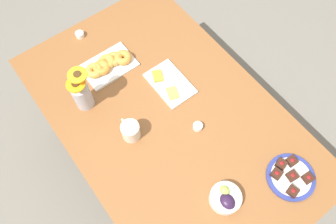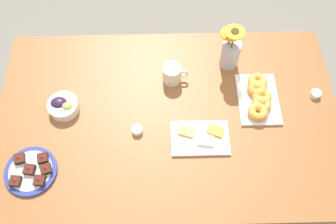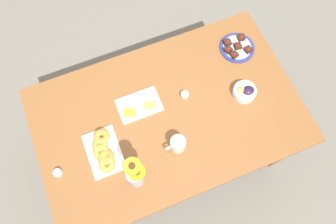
{
  "view_description": "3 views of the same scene",
  "coord_description": "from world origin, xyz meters",
  "px_view_note": "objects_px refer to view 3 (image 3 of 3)",
  "views": [
    {
      "loc": [
        -0.57,
        0.43,
        2.22
      ],
      "look_at": [
        0.0,
        0.0,
        0.78
      ],
      "focal_mm": 35.0,
      "sensor_mm": 36.0,
      "label": 1
    },
    {
      "loc": [
        -0.02,
        -0.84,
        2.26
      ],
      "look_at": [
        0.0,
        0.0,
        0.78
      ],
      "focal_mm": 40.0,
      "sensor_mm": 36.0,
      "label": 2
    },
    {
      "loc": [
        0.27,
        0.65,
        2.59
      ],
      "look_at": [
        0.0,
        0.0,
        0.78
      ],
      "focal_mm": 35.0,
      "sensor_mm": 36.0,
      "label": 3
    }
  ],
  "objects_px": {
    "croissant_platter": "(104,151)",
    "flower_vase": "(135,176)",
    "grape_bowl": "(245,92)",
    "jam_cup_honey": "(185,95)",
    "dessert_plate": "(237,47)",
    "dining_table": "(168,119)",
    "coffee_mug": "(178,144)",
    "cheese_platter": "(139,105)",
    "jam_cup_berry": "(58,173)"
  },
  "relations": [
    {
      "from": "grape_bowl",
      "to": "cheese_platter",
      "type": "bearing_deg",
      "value": -14.9
    },
    {
      "from": "dessert_plate",
      "to": "flower_vase",
      "type": "relative_size",
      "value": 0.84
    },
    {
      "from": "coffee_mug",
      "to": "croissant_platter",
      "type": "relative_size",
      "value": 0.42
    },
    {
      "from": "dessert_plate",
      "to": "jam_cup_berry",
      "type": "bearing_deg",
      "value": 15.32
    },
    {
      "from": "croissant_platter",
      "to": "dessert_plate",
      "type": "height_order",
      "value": "same"
    },
    {
      "from": "coffee_mug",
      "to": "flower_vase",
      "type": "bearing_deg",
      "value": 17.24
    },
    {
      "from": "coffee_mug",
      "to": "grape_bowl",
      "type": "relative_size",
      "value": 0.88
    },
    {
      "from": "dessert_plate",
      "to": "dining_table",
      "type": "bearing_deg",
      "value": 23.64
    },
    {
      "from": "jam_cup_honey",
      "to": "dessert_plate",
      "type": "bearing_deg",
      "value": -157.92
    },
    {
      "from": "grape_bowl",
      "to": "dessert_plate",
      "type": "xyz_separation_m",
      "value": [
        -0.1,
        -0.31,
        -0.02
      ]
    },
    {
      "from": "dining_table",
      "to": "croissant_platter",
      "type": "bearing_deg",
      "value": 10.45
    },
    {
      "from": "coffee_mug",
      "to": "croissant_platter",
      "type": "bearing_deg",
      "value": -17.31
    },
    {
      "from": "croissant_platter",
      "to": "dessert_plate",
      "type": "distance_m",
      "value": 1.08
    },
    {
      "from": "coffee_mug",
      "to": "grape_bowl",
      "type": "bearing_deg",
      "value": -163.08
    },
    {
      "from": "coffee_mug",
      "to": "jam_cup_berry",
      "type": "xyz_separation_m",
      "value": [
        0.68,
        -0.11,
        -0.03
      ]
    },
    {
      "from": "dining_table",
      "to": "croissant_platter",
      "type": "height_order",
      "value": "croissant_platter"
    },
    {
      "from": "grape_bowl",
      "to": "jam_cup_honey",
      "type": "xyz_separation_m",
      "value": [
        0.34,
        -0.13,
        -0.01
      ]
    },
    {
      "from": "cheese_platter",
      "to": "flower_vase",
      "type": "relative_size",
      "value": 0.97
    },
    {
      "from": "croissant_platter",
      "to": "flower_vase",
      "type": "distance_m",
      "value": 0.26
    },
    {
      "from": "coffee_mug",
      "to": "croissant_platter",
      "type": "height_order",
      "value": "coffee_mug"
    },
    {
      "from": "jam_cup_honey",
      "to": "dining_table",
      "type": "bearing_deg",
      "value": 28.37
    },
    {
      "from": "jam_cup_honey",
      "to": "dessert_plate",
      "type": "xyz_separation_m",
      "value": [
        -0.45,
        -0.18,
        -0.0
      ]
    },
    {
      "from": "coffee_mug",
      "to": "flower_vase",
      "type": "height_order",
      "value": "flower_vase"
    },
    {
      "from": "dining_table",
      "to": "jam_cup_honey",
      "type": "relative_size",
      "value": 33.33
    },
    {
      "from": "dining_table",
      "to": "flower_vase",
      "type": "distance_m",
      "value": 0.46
    },
    {
      "from": "dining_table",
      "to": "jam_cup_honey",
      "type": "bearing_deg",
      "value": -151.63
    },
    {
      "from": "jam_cup_honey",
      "to": "jam_cup_berry",
      "type": "bearing_deg",
      "value": 11.53
    },
    {
      "from": "flower_vase",
      "to": "grape_bowl",
      "type": "bearing_deg",
      "value": -162.97
    },
    {
      "from": "jam_cup_berry",
      "to": "dining_table",
      "type": "bearing_deg",
      "value": -172.21
    },
    {
      "from": "dessert_plate",
      "to": "croissant_platter",
      "type": "bearing_deg",
      "value": 18.32
    },
    {
      "from": "grape_bowl",
      "to": "jam_cup_honey",
      "type": "relative_size",
      "value": 2.94
    },
    {
      "from": "coffee_mug",
      "to": "jam_cup_berry",
      "type": "relative_size",
      "value": 2.6
    },
    {
      "from": "croissant_platter",
      "to": "flower_vase",
      "type": "xyz_separation_m",
      "value": [
        -0.12,
        0.21,
        0.07
      ]
    },
    {
      "from": "dining_table",
      "to": "cheese_platter",
      "type": "bearing_deg",
      "value": -39.33
    },
    {
      "from": "coffee_mug",
      "to": "jam_cup_honey",
      "type": "xyz_separation_m",
      "value": [
        -0.17,
        -0.28,
        -0.03
      ]
    },
    {
      "from": "dining_table",
      "to": "jam_cup_honey",
      "type": "height_order",
      "value": "jam_cup_honey"
    },
    {
      "from": "jam_cup_honey",
      "to": "grape_bowl",
      "type": "bearing_deg",
      "value": 159.85
    },
    {
      "from": "grape_bowl",
      "to": "dessert_plate",
      "type": "bearing_deg",
      "value": -108.7
    },
    {
      "from": "jam_cup_honey",
      "to": "flower_vase",
      "type": "bearing_deg",
      "value": 39.43
    },
    {
      "from": "dining_table",
      "to": "coffee_mug",
      "type": "distance_m",
      "value": 0.25
    },
    {
      "from": "flower_vase",
      "to": "coffee_mug",
      "type": "bearing_deg",
      "value": -162.76
    },
    {
      "from": "dining_table",
      "to": "jam_cup_berry",
      "type": "height_order",
      "value": "jam_cup_berry"
    },
    {
      "from": "croissant_platter",
      "to": "jam_cup_berry",
      "type": "bearing_deg",
      "value": 3.6
    },
    {
      "from": "cheese_platter",
      "to": "flower_vase",
      "type": "bearing_deg",
      "value": 68.07
    },
    {
      "from": "grape_bowl",
      "to": "jam_cup_honey",
      "type": "height_order",
      "value": "grape_bowl"
    },
    {
      "from": "jam_cup_honey",
      "to": "dessert_plate",
      "type": "distance_m",
      "value": 0.49
    },
    {
      "from": "coffee_mug",
      "to": "croissant_platter",
      "type": "distance_m",
      "value": 0.43
    },
    {
      "from": "dessert_plate",
      "to": "grape_bowl",
      "type": "bearing_deg",
      "value": 71.3
    },
    {
      "from": "grape_bowl",
      "to": "dessert_plate",
      "type": "distance_m",
      "value": 0.33
    },
    {
      "from": "grape_bowl",
      "to": "cheese_platter",
      "type": "height_order",
      "value": "grape_bowl"
    }
  ]
}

